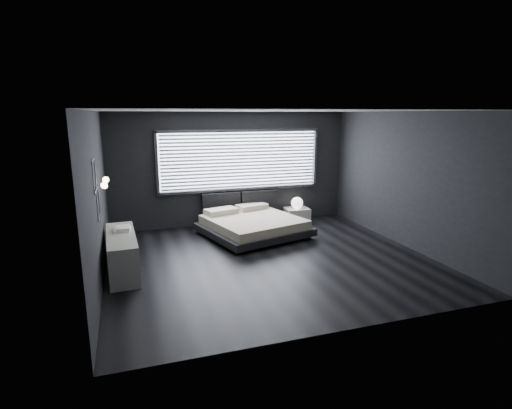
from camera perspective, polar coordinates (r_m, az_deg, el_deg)
name	(u,v)px	position (r m, az deg, el deg)	size (l,w,h in m)	color
room	(270,188)	(7.42, 2.03, 2.37)	(6.04, 6.00, 2.80)	black
window	(241,160)	(9.99, -2.19, 6.31)	(4.14, 0.09, 1.52)	white
headboard	(240,202)	(10.10, -2.23, 0.40)	(1.96, 0.16, 0.52)	black
sconce_near	(104,185)	(7.01, -20.88, 2.56)	(0.18, 0.11, 0.11)	silver
sconce_far	(106,180)	(7.60, -20.69, 3.33)	(0.18, 0.11, 0.11)	silver
wall_art_upper	(94,176)	(6.38, -22.11, 3.80)	(0.01, 0.48, 0.48)	#47474C
wall_art_lower	(98,203)	(6.71, -21.64, 0.16)	(0.01, 0.48, 0.48)	#47474C
bed	(253,225)	(9.19, -0.49, -2.88)	(2.57, 2.50, 0.55)	black
nightstand	(297,215)	(10.45, 5.84, -1.46)	(0.60, 0.50, 0.35)	beige
orb_lamp	(297,203)	(10.33, 5.89, 0.23)	(0.30, 0.30, 0.30)	white
dresser	(122,253)	(7.48, -18.55, -6.61)	(0.56, 1.74, 0.69)	beige
book_stack	(122,229)	(7.61, -18.54, -3.28)	(0.30, 0.38, 0.07)	white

